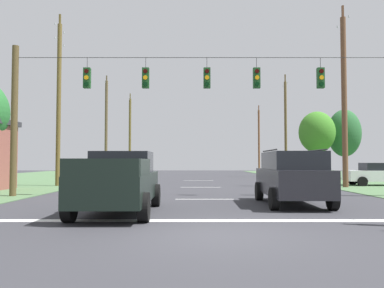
{
  "coord_description": "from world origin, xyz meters",
  "views": [
    {
      "loc": [
        -0.54,
        -8.76,
        1.63
      ],
      "look_at": [
        -0.55,
        8.39,
        2.39
      ],
      "focal_mm": 36.51,
      "sensor_mm": 36.0,
      "label": 1
    }
  ],
  "objects_px": {
    "utility_pole_near_left": "(259,140)",
    "distant_car_crossing_white": "(379,174)",
    "utility_pole_mid_right": "(344,99)",
    "utility_pole_far_left": "(59,100)",
    "utility_pole_distant_left": "(130,135)",
    "pickup_truck": "(120,182)",
    "utility_pole_far_right": "(286,127)",
    "suv_black": "(292,176)",
    "tree_roadside_left": "(344,133)",
    "overhead_signal_span": "(204,110)",
    "utility_pole_distant_right": "(106,127)",
    "tree_roadside_right": "(317,133)"
  },
  "relations": [
    {
      "from": "pickup_truck",
      "to": "utility_pole_distant_left",
      "type": "height_order",
      "value": "utility_pole_distant_left"
    },
    {
      "from": "overhead_signal_span",
      "to": "utility_pole_far_right",
      "type": "height_order",
      "value": "utility_pole_far_right"
    },
    {
      "from": "pickup_truck",
      "to": "utility_pole_far_right",
      "type": "bearing_deg",
      "value": 66.65
    },
    {
      "from": "utility_pole_near_left",
      "to": "distant_car_crossing_white",
      "type": "bearing_deg",
      "value": -84.37
    },
    {
      "from": "overhead_signal_span",
      "to": "pickup_truck",
      "type": "height_order",
      "value": "overhead_signal_span"
    },
    {
      "from": "pickup_truck",
      "to": "tree_roadside_left",
      "type": "bearing_deg",
      "value": 55.41
    },
    {
      "from": "utility_pole_near_left",
      "to": "utility_pole_far_left",
      "type": "relative_size",
      "value": 0.84
    },
    {
      "from": "pickup_truck",
      "to": "tree_roadside_left",
      "type": "xyz_separation_m",
      "value": [
        16.6,
        24.07,
        3.27
      ]
    },
    {
      "from": "utility_pole_distant_right",
      "to": "utility_pole_far_right",
      "type": "bearing_deg",
      "value": -2.23
    },
    {
      "from": "utility_pole_near_left",
      "to": "utility_pole_far_left",
      "type": "xyz_separation_m",
      "value": [
        -18.29,
        -29.8,
        1.02
      ]
    },
    {
      "from": "utility_pole_far_right",
      "to": "tree_roadside_right",
      "type": "distance_m",
      "value": 5.69
    },
    {
      "from": "overhead_signal_span",
      "to": "utility_pole_far_right",
      "type": "xyz_separation_m",
      "value": [
        9.14,
        22.19,
        1.15
      ]
    },
    {
      "from": "distant_car_crossing_white",
      "to": "utility_pole_far_left",
      "type": "distance_m",
      "value": 21.74
    },
    {
      "from": "tree_roadside_left",
      "to": "utility_pole_mid_right",
      "type": "bearing_deg",
      "value": -111.27
    },
    {
      "from": "distant_car_crossing_white",
      "to": "utility_pole_mid_right",
      "type": "distance_m",
      "value": 5.78
    },
    {
      "from": "pickup_truck",
      "to": "utility_pole_far_left",
      "type": "xyz_separation_m",
      "value": [
        -6.47,
        13.06,
        4.7
      ]
    },
    {
      "from": "pickup_truck",
      "to": "tree_roadside_left",
      "type": "height_order",
      "value": "tree_roadside_left"
    },
    {
      "from": "utility_pole_mid_right",
      "to": "utility_pole_far_left",
      "type": "height_order",
      "value": "utility_pole_mid_right"
    },
    {
      "from": "overhead_signal_span",
      "to": "pickup_truck",
      "type": "relative_size",
      "value": 3.32
    },
    {
      "from": "utility_pole_mid_right",
      "to": "utility_pole_distant_right",
      "type": "relative_size",
      "value": 1.07
    },
    {
      "from": "pickup_truck",
      "to": "utility_pole_distant_right",
      "type": "xyz_separation_m",
      "value": [
        -6.75,
        28.54,
        4.25
      ]
    },
    {
      "from": "utility_pole_far_right",
      "to": "tree_roadside_left",
      "type": "height_order",
      "value": "utility_pole_far_right"
    },
    {
      "from": "suv_black",
      "to": "utility_pole_distant_left",
      "type": "relative_size",
      "value": 0.43
    },
    {
      "from": "utility_pole_near_left",
      "to": "utility_pole_distant_right",
      "type": "relative_size",
      "value": 0.9
    },
    {
      "from": "utility_pole_near_left",
      "to": "utility_pole_distant_left",
      "type": "relative_size",
      "value": 0.85
    },
    {
      "from": "overhead_signal_span",
      "to": "tree_roadside_left",
      "type": "height_order",
      "value": "overhead_signal_span"
    },
    {
      "from": "utility_pole_mid_right",
      "to": "utility_pole_distant_left",
      "type": "bearing_deg",
      "value": 120.55
    },
    {
      "from": "distant_car_crossing_white",
      "to": "utility_pole_distant_right",
      "type": "bearing_deg",
      "value": 144.97
    },
    {
      "from": "utility_pole_far_left",
      "to": "tree_roadside_right",
      "type": "distance_m",
      "value": 22.09
    },
    {
      "from": "pickup_truck",
      "to": "utility_pole_near_left",
      "type": "distance_m",
      "value": 44.62
    },
    {
      "from": "utility_pole_mid_right",
      "to": "distant_car_crossing_white",
      "type": "bearing_deg",
      "value": 30.74
    },
    {
      "from": "utility_pole_far_right",
      "to": "utility_pole_distant_left",
      "type": "distance_m",
      "value": 23.86
    },
    {
      "from": "utility_pole_far_left",
      "to": "tree_roadside_left",
      "type": "bearing_deg",
      "value": 25.51
    },
    {
      "from": "utility_pole_far_right",
      "to": "utility_pole_near_left",
      "type": "xyz_separation_m",
      "value": [
        -0.18,
        15.06,
        -0.5
      ]
    },
    {
      "from": "utility_pole_distant_right",
      "to": "suv_black",
      "type": "bearing_deg",
      "value": -64.07
    },
    {
      "from": "utility_pole_mid_right",
      "to": "tree_roadside_right",
      "type": "distance_m",
      "value": 10.85
    },
    {
      "from": "pickup_truck",
      "to": "utility_pole_far_right",
      "type": "distance_m",
      "value": 30.57
    },
    {
      "from": "tree_roadside_left",
      "to": "pickup_truck",
      "type": "bearing_deg",
      "value": -124.59
    },
    {
      "from": "suv_black",
      "to": "utility_pole_distant_left",
      "type": "height_order",
      "value": "utility_pole_distant_left"
    },
    {
      "from": "pickup_truck",
      "to": "overhead_signal_span",
      "type": "bearing_deg",
      "value": 63.04
    },
    {
      "from": "suv_black",
      "to": "tree_roadside_left",
      "type": "xyz_separation_m",
      "value": [
        10.56,
        21.85,
        3.17
      ]
    },
    {
      "from": "pickup_truck",
      "to": "tree_roadside_right",
      "type": "bearing_deg",
      "value": 58.94
    },
    {
      "from": "utility_pole_far_right",
      "to": "tree_roadside_left",
      "type": "relative_size",
      "value": 1.64
    },
    {
      "from": "tree_roadside_right",
      "to": "tree_roadside_left",
      "type": "bearing_deg",
      "value": 28.22
    },
    {
      "from": "suv_black",
      "to": "utility_pole_distant_left",
      "type": "bearing_deg",
      "value": 107.2
    },
    {
      "from": "pickup_truck",
      "to": "tree_roadside_right",
      "type": "xyz_separation_m",
      "value": [
        13.5,
        22.41,
        3.22
      ]
    },
    {
      "from": "utility_pole_mid_right",
      "to": "pickup_truck",
      "type": "bearing_deg",
      "value": -135.11
    },
    {
      "from": "utility_pole_near_left",
      "to": "pickup_truck",
      "type": "bearing_deg",
      "value": -105.41
    },
    {
      "from": "distant_car_crossing_white",
      "to": "utility_pole_mid_right",
      "type": "relative_size",
      "value": 0.38
    },
    {
      "from": "distant_car_crossing_white",
      "to": "utility_pole_far_left",
      "type": "bearing_deg",
      "value": -178.84
    }
  ]
}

